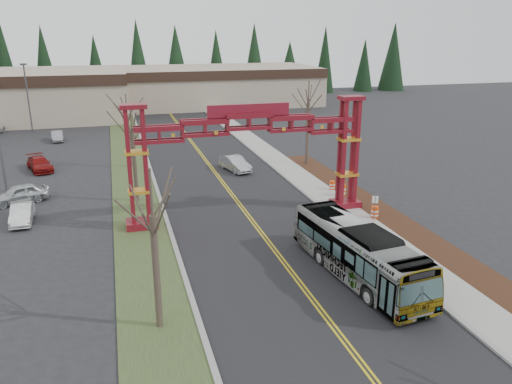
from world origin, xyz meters
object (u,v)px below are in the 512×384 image
object	(u,v)px
barrel_north	(332,186)
gateway_arch	(249,140)
parked_car_far_a	(57,136)
parked_car_near_a	(19,194)
silver_sedan	(235,164)
bare_tree_right_far	(308,104)
light_pole_far	(27,93)
barrel_south	(375,213)
retail_building_east	(215,85)
parked_car_mid_a	(40,164)
transit_bus	(358,252)
street_sign	(375,203)
bare_tree_median_near	(153,216)
barrel_mid	(342,191)
bare_tree_median_far	(127,116)
parked_car_near_b	(22,214)
bare_tree_median_mid	(132,132)

from	to	relation	value
barrel_north	gateway_arch	bearing A→B (deg)	-153.67
gateway_arch	parked_car_far_a	bearing A→B (deg)	116.27
parked_car_near_a	parked_car_far_a	size ratio (longest dim) A/B	1.17
silver_sedan	bare_tree_right_far	world-z (taller)	bare_tree_right_far
gateway_arch	bare_tree_right_far	distance (m)	16.85
light_pole_far	barrel_south	xyz separation A→B (m)	(29.45, -43.74, -4.92)
retail_building_east	parked_car_near_a	distance (m)	60.18
gateway_arch	parked_car_mid_a	xyz separation A→B (m)	(-16.96, 18.75, -5.29)
transit_bus	light_pole_far	xyz separation A→B (m)	(-23.89, 51.77, 3.87)
bare_tree_right_far	barrel_south	distance (m)	17.62
parked_car_mid_a	barrel_north	distance (m)	29.52
street_sign	parked_car_far_a	bearing A→B (deg)	124.37
retail_building_east	street_sign	bearing A→B (deg)	-91.13
light_pole_far	retail_building_east	bearing A→B (deg)	34.86
bare_tree_median_near	bare_tree_right_far	world-z (taller)	bare_tree_right_far
transit_bus	parked_car_near_a	bearing A→B (deg)	130.76
silver_sedan	barrel_mid	world-z (taller)	silver_sedan
silver_sedan	barrel_south	distance (m)	17.62
silver_sedan	bare_tree_right_far	xyz separation A→B (m)	(7.90, 0.33, 5.71)
parked_car_mid_a	bare_tree_median_far	size ratio (longest dim) A/B	0.63
bare_tree_median_near	light_pole_far	distance (m)	55.28
parked_car_mid_a	transit_bus	bearing A→B (deg)	-73.29
gateway_arch	parked_car_near_b	bearing A→B (deg)	167.66
street_sign	barrel_mid	world-z (taller)	street_sign
barrel_mid	barrel_north	xyz separation A→B (m)	(-0.08, 1.84, -0.11)
bare_tree_median_far	barrel_mid	xyz separation A→B (m)	(16.91, -15.03, -4.81)
parked_car_mid_a	retail_building_east	bearing A→B (deg)	40.36
gateway_arch	barrel_mid	distance (m)	10.73
silver_sedan	parked_car_mid_a	size ratio (longest dim) A/B	0.95
light_pole_far	street_sign	xyz separation A→B (m)	(29.17, -44.13, -4.00)
retail_building_east	silver_sedan	size ratio (longest dim) A/B	8.42
transit_bus	barrel_south	world-z (taller)	transit_bus
transit_bus	parked_car_mid_a	size ratio (longest dim) A/B	2.35
parked_car_near_b	bare_tree_right_far	distance (m)	28.83
parked_car_mid_a	parked_car_far_a	distance (m)	14.77
street_sign	barrel_north	size ratio (longest dim) A/B	2.22
bare_tree_median_mid	barrel_mid	size ratio (longest dim) A/B	7.22
bare_tree_median_mid	retail_building_east	bearing A→B (deg)	72.12
gateway_arch	barrel_mid	size ratio (longest dim) A/B	16.31
bare_tree_median_far	retail_building_east	bearing A→B (deg)	67.93
parked_car_far_a	light_pole_far	size ratio (longest dim) A/B	0.41
retail_building_east	barrel_south	size ratio (longest dim) A/B	37.29
barrel_mid	retail_building_east	bearing A→B (deg)	88.94
bare_tree_median_near	barrel_mid	world-z (taller)	bare_tree_median_near
silver_sedan	barrel_mid	distance (m)	12.68
parked_car_near_b	barrel_south	bearing A→B (deg)	-17.03
bare_tree_median_near	bare_tree_median_mid	distance (m)	19.27
light_pole_far	silver_sedan	bearing A→B (deg)	-50.65
transit_bus	parked_car_near_a	size ratio (longest dim) A/B	2.47
parked_car_near_b	light_pole_far	bearing A→B (deg)	93.70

